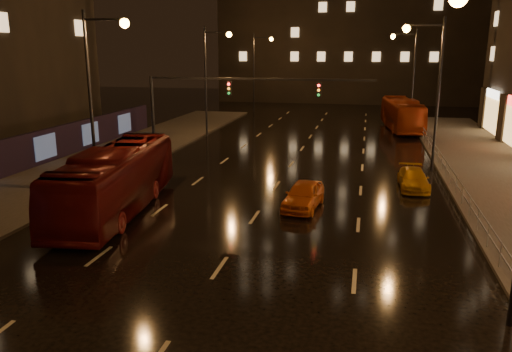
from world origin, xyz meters
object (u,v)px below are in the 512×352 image
(bus_red, at_px, (116,180))
(taxi_far, at_px, (413,179))
(bus_curb, at_px, (402,114))
(taxi_near, at_px, (303,195))

(bus_red, xyz_separation_m, taxi_far, (15.00, 7.71, -1.07))
(bus_red, bearing_deg, taxi_far, 19.55)
(bus_curb, xyz_separation_m, taxi_near, (-6.46, -28.32, -0.89))
(bus_red, height_order, taxi_far, bus_red)
(bus_red, bearing_deg, taxi_near, 8.00)
(taxi_near, relative_size, taxi_far, 1.02)
(taxi_near, bearing_deg, bus_curb, 83.22)
(taxi_near, bearing_deg, bus_red, -158.27)
(bus_curb, relative_size, taxi_near, 2.79)
(bus_red, distance_m, taxi_far, 16.90)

